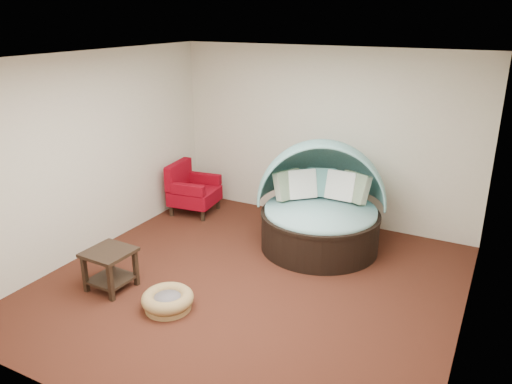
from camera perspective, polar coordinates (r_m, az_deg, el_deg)
The scene contains 10 objects.
floor at distance 6.47m, azimuth -0.72°, elevation -10.48°, with size 5.00×5.00×0.00m, color #441D13.
wall_back at distance 8.09m, azimuth 7.74°, elevation 6.31°, with size 5.00×5.00×0.00m, color beige.
wall_front at distance 4.05m, azimuth -18.07°, elevation -8.69°, with size 5.00×5.00×0.00m, color beige.
wall_left at distance 7.37m, azimuth -18.18°, elevation 4.15°, with size 5.00×5.00×0.00m, color beige.
wall_right at distance 5.26m, azimuth 23.98°, elevation -2.79°, with size 5.00×5.00×0.00m, color beige.
ceiling at distance 5.61m, azimuth -0.84°, elevation 15.05°, with size 5.00×5.00×0.00m, color white.
canopy_daybed at distance 7.27m, azimuth 7.43°, elevation -0.78°, with size 2.24×2.21×1.57m.
pet_basket at distance 6.03m, azimuth -10.05°, elevation -12.08°, with size 0.78×0.78×0.21m.
red_armchair at distance 8.62m, azimuth -7.38°, elevation 0.24°, with size 0.82×0.83×0.87m.
side_table at distance 6.49m, azimuth -16.36°, elevation -7.91°, with size 0.56×0.56×0.52m.
Camera 1 is at (2.67, -4.91, 3.27)m, focal length 35.00 mm.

